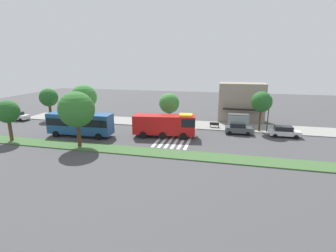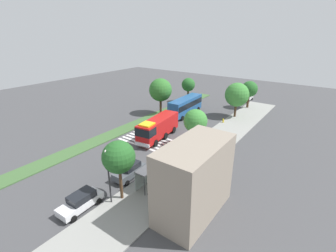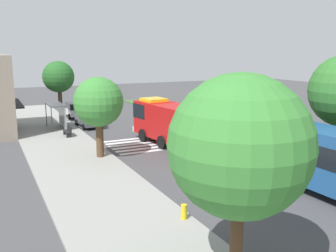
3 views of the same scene
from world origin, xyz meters
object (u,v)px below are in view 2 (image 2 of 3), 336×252
(sidewalk_tree_far_west, at_px, (249,89))
(median_tree_west, at_px, (160,90))
(bus_stop_shelter, at_px, (148,172))
(median_tree_far_west, at_px, (188,85))
(street_lamp, at_px, (108,172))
(sidewalk_tree_center, at_px, (195,121))
(transit_bus, at_px, (186,105))
(parked_car_mid, at_px, (129,170))
(fire_truck, at_px, (157,127))
(fire_hydrant, at_px, (223,121))
(parked_car_west, at_px, (247,97))
(sidewalk_tree_east, at_px, (119,157))
(parked_car_east, at_px, (81,201))
(sidewalk_tree_west, at_px, (237,95))
(bench_near_shelter, at_px, (168,166))

(sidewalk_tree_far_west, height_order, median_tree_west, median_tree_west)
(bus_stop_shelter, xyz_separation_m, median_tree_far_west, (-32.58, -14.47, 2.47))
(sidewalk_tree_far_west, bearing_deg, street_lamp, -0.56)
(sidewalk_tree_center, bearing_deg, transit_bus, -142.83)
(parked_car_mid, distance_m, sidewalk_tree_center, 12.54)
(sidewalk_tree_far_west, bearing_deg, fire_truck, -14.12)
(fire_truck, relative_size, fire_hydrant, 14.13)
(parked_car_west, xyz_separation_m, sidewalk_tree_east, (45.90, 2.20, 4.15))
(parked_car_east, bearing_deg, parked_car_west, 178.13)
(parked_car_west, relative_size, street_lamp, 0.79)
(parked_car_mid, height_order, sidewalk_tree_far_west, sidewalk_tree_far_west)
(parked_car_mid, bearing_deg, fire_truck, -160.75)
(fire_truck, height_order, sidewalk_tree_far_west, sidewalk_tree_far_west)
(parked_car_east, distance_m, sidewalk_tree_east, 5.81)
(fire_truck, distance_m, sidewalk_tree_far_west, 26.47)
(bus_stop_shelter, height_order, sidewalk_tree_far_west, sidewalk_tree_far_west)
(transit_bus, height_order, bus_stop_shelter, transit_bus)
(sidewalk_tree_east, bearing_deg, sidewalk_tree_west, -180.00)
(bench_near_shelter, relative_size, median_tree_far_west, 0.27)
(parked_car_mid, distance_m, street_lamp, 5.65)
(parked_car_east, relative_size, transit_bus, 0.45)
(parked_car_east, bearing_deg, median_tree_west, -159.68)
(fire_truck, relative_size, median_tree_far_west, 1.67)
(parked_car_mid, relative_size, transit_bus, 0.42)
(transit_bus, height_order, fire_hydrant, transit_bus)
(parked_car_mid, height_order, transit_bus, transit_bus)
(sidewalk_tree_far_west, distance_m, sidewalk_tree_west, 7.82)
(parked_car_mid, xyz_separation_m, bus_stop_shelter, (0.06, 2.96, 0.96))
(parked_car_mid, bearing_deg, street_lamp, 19.46)
(parked_car_west, bearing_deg, parked_car_east, 1.35)
(sidewalk_tree_far_west, relative_size, sidewalk_tree_center, 1.04)
(street_lamp, height_order, fire_hydrant, street_lamp)
(parked_car_mid, distance_m, bench_near_shelter, 4.92)
(sidewalk_tree_far_west, relative_size, median_tree_far_west, 1.03)
(sidewalk_tree_center, bearing_deg, bench_near_shelter, 5.11)
(sidewalk_tree_center, distance_m, median_tree_far_west, 24.75)
(sidewalk_tree_center, height_order, sidewalk_tree_east, sidewalk_tree_east)
(bench_near_shelter, relative_size, sidewalk_tree_center, 0.27)
(fire_truck, distance_m, sidewalk_tree_west, 19.08)
(parked_car_west, distance_m, bench_near_shelter, 38.63)
(bench_near_shelter, xyz_separation_m, sidewalk_tree_center, (-7.98, -0.71, 3.54))
(sidewalk_tree_west, bearing_deg, street_lamp, -0.69)
(parked_car_mid, xyz_separation_m, sidewalk_tree_west, (-28.60, 2.20, 3.80))
(parked_car_mid, relative_size, bench_near_shelter, 2.68)
(bench_near_shelter, bearing_deg, fire_truck, -134.01)
(parked_car_east, relative_size, sidewalk_tree_center, 0.79)
(street_lamp, distance_m, median_tree_west, 29.18)
(transit_bus, height_order, sidewalk_tree_center, sidewalk_tree_center)
(sidewalk_tree_west, bearing_deg, sidewalk_tree_far_west, 180.00)
(sidewalk_tree_center, distance_m, sidewalk_tree_east, 15.39)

